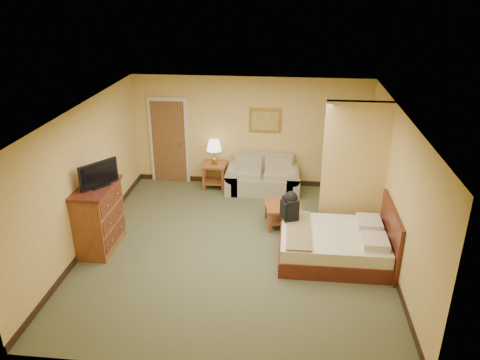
# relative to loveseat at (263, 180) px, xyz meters

# --- Properties ---
(floor) EXTENTS (6.00, 6.00, 0.00)m
(floor) POSITION_rel_loveseat_xyz_m (-0.34, -2.57, -0.28)
(floor) COLOR #515537
(floor) RESTS_ON ground
(ceiling) EXTENTS (6.00, 6.00, 0.00)m
(ceiling) POSITION_rel_loveseat_xyz_m (-0.34, -2.57, 2.32)
(ceiling) COLOR white
(ceiling) RESTS_ON back_wall
(back_wall) EXTENTS (5.50, 0.02, 2.60)m
(back_wall) POSITION_rel_loveseat_xyz_m (-0.34, 0.43, 1.02)
(back_wall) COLOR #DEB65E
(back_wall) RESTS_ON floor
(left_wall) EXTENTS (0.02, 6.00, 2.60)m
(left_wall) POSITION_rel_loveseat_xyz_m (-3.09, -2.57, 1.02)
(left_wall) COLOR #DEB65E
(left_wall) RESTS_ON floor
(right_wall) EXTENTS (0.02, 6.00, 2.60)m
(right_wall) POSITION_rel_loveseat_xyz_m (2.41, -2.57, 1.02)
(right_wall) COLOR #DEB65E
(right_wall) RESTS_ON floor
(partition) EXTENTS (1.20, 0.15, 2.60)m
(partition) POSITION_rel_loveseat_xyz_m (1.81, -1.65, 1.02)
(partition) COLOR #DEB65E
(partition) RESTS_ON floor
(door) EXTENTS (0.94, 0.16, 2.10)m
(door) POSITION_rel_loveseat_xyz_m (-2.29, 0.39, 0.75)
(door) COLOR beige
(door) RESTS_ON floor
(baseboard) EXTENTS (5.50, 0.02, 0.12)m
(baseboard) POSITION_rel_loveseat_xyz_m (-0.34, 0.42, -0.22)
(baseboard) COLOR black
(baseboard) RESTS_ON floor
(loveseat) EXTENTS (1.71, 0.79, 0.86)m
(loveseat) POSITION_rel_loveseat_xyz_m (0.00, 0.00, 0.00)
(loveseat) COLOR tan
(loveseat) RESTS_ON floor
(side_table) EXTENTS (0.56, 0.56, 0.61)m
(side_table) POSITION_rel_loveseat_xyz_m (-1.15, 0.08, 0.12)
(side_table) COLOR brown
(side_table) RESTS_ON floor
(table_lamp) EXTENTS (0.35, 0.35, 0.58)m
(table_lamp) POSITION_rel_loveseat_xyz_m (-1.15, 0.08, 0.77)
(table_lamp) COLOR #AC8A3F
(table_lamp) RESTS_ON side_table
(coffee_table) EXTENTS (0.82, 0.82, 0.46)m
(coffee_table) POSITION_rel_loveseat_xyz_m (0.51, -1.59, 0.05)
(coffee_table) COLOR brown
(coffee_table) RESTS_ON floor
(wall_picture) EXTENTS (0.74, 0.04, 0.58)m
(wall_picture) POSITION_rel_loveseat_xyz_m (-0.00, 0.40, 1.32)
(wall_picture) COLOR #B78E3F
(wall_picture) RESTS_ON back_wall
(dresser) EXTENTS (0.61, 1.16, 1.24)m
(dresser) POSITION_rel_loveseat_xyz_m (-2.82, -2.81, 0.35)
(dresser) COLOR brown
(dresser) RESTS_ON floor
(tv) EXTENTS (0.48, 0.64, 0.46)m
(tv) POSITION_rel_loveseat_xyz_m (-2.72, -2.81, 1.18)
(tv) COLOR black
(tv) RESTS_ON dresser
(bed) EXTENTS (1.93, 1.60, 1.04)m
(bed) POSITION_rel_loveseat_xyz_m (1.48, -2.72, 0.00)
(bed) COLOR #4E1B12
(bed) RESTS_ON floor
(backpack) EXTENTS (0.33, 0.39, 0.57)m
(backpack) POSITION_rel_loveseat_xyz_m (0.64, -2.32, 0.53)
(backpack) COLOR black
(backpack) RESTS_ON bed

